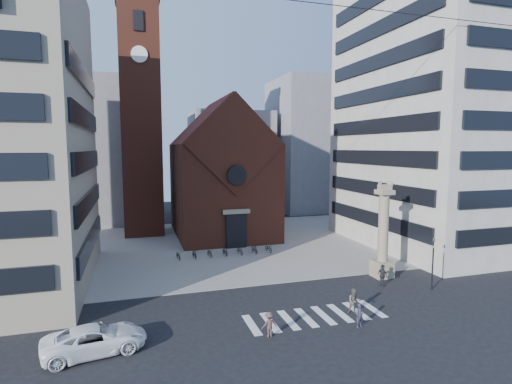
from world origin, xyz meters
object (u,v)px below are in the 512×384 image
traffic_light (433,262)px  pedestrian_1 (354,301)px  pedestrian_2 (383,275)px  lion_column (383,239)px  pedestrian_0 (360,315)px  white_car (95,339)px  scooter_0 (178,255)px

traffic_light → pedestrian_1: size_ratio=2.40×
pedestrian_1 → pedestrian_2: (5.28, 4.31, 0.02)m
lion_column → pedestrian_2: lion_column is taller
lion_column → pedestrian_0: (-7.40, -8.36, -2.67)m
white_car → pedestrian_0: 16.17m
pedestrian_1 → pedestrian_2: 6.82m
lion_column → white_car: lion_column is taller
pedestrian_2 → pedestrian_0: bearing=127.8°
traffic_light → pedestrian_0: traffic_light is taller
lion_column → pedestrian_1: 9.54m
lion_column → traffic_light: 4.62m
scooter_0 → lion_column: bearing=-40.1°
white_car → pedestrian_2: size_ratio=3.09×
traffic_light → scooter_0: traffic_light is taller
pedestrian_1 → pedestrian_2: bearing=63.0°
lion_column → pedestrian_2: (-1.35, -2.05, -2.54)m
pedestrian_0 → scooter_0: (-9.55, 19.36, -0.32)m
traffic_light → pedestrian_0: (-9.39, -4.36, -1.50)m
white_car → scooter_0: (6.54, 17.82, -0.31)m
pedestrian_1 → pedestrian_2: pedestrian_2 is taller
traffic_light → pedestrian_2: bearing=149.8°
pedestrian_0 → pedestrian_1: size_ratio=0.88×
pedestrian_2 → scooter_0: pedestrian_2 is taller
pedestrian_0 → pedestrian_2: (6.04, 6.31, 0.12)m
lion_column → white_car: (-23.50, -6.82, -2.67)m
lion_column → scooter_0: (-16.95, 11.00, -2.99)m
lion_column → pedestrian_1: lion_column is taller
lion_column → pedestrian_1: (-6.63, -6.37, -2.56)m
pedestrian_2 → pedestrian_1: bearing=120.8°
traffic_light → white_car: size_ratio=0.76×
pedestrian_1 → pedestrian_2: size_ratio=0.98×
traffic_light → pedestrian_1: 9.05m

